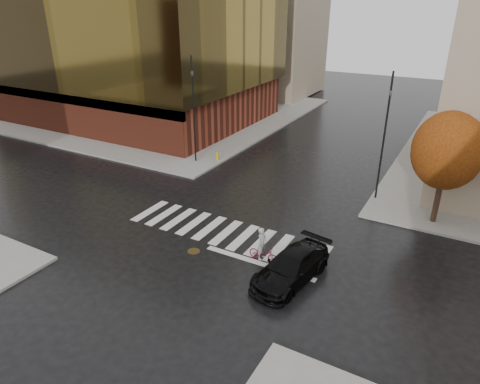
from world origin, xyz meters
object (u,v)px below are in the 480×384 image
object	(u,v)px
sedan	(291,267)
cyclist	(263,250)
traffic_light_nw	(193,102)
fire_hydrant	(217,156)
traffic_light_ne	(385,128)

from	to	relation	value
sedan	cyclist	xyz separation A→B (m)	(-1.84, 0.80, -0.07)
traffic_light_nw	fire_hydrant	xyz separation A→B (m)	(1.43, 1.00, -4.36)
traffic_light_nw	fire_hydrant	bearing A→B (deg)	111.99
traffic_light_nw	fire_hydrant	distance (m)	4.70
traffic_light_ne	fire_hydrant	xyz separation A→B (m)	(-12.80, 1.00, -4.32)
traffic_light_nw	cyclist	bearing A→B (deg)	34.80
sedan	fire_hydrant	bearing A→B (deg)	143.97
cyclist	traffic_light_nw	xyz separation A→B (m)	(-11.00, 10.00, 4.25)
traffic_light_ne	fire_hydrant	size ratio (longest dim) A/B	12.05
traffic_light_nw	sedan	bearing A→B (deg)	37.02
cyclist	fire_hydrant	world-z (taller)	cyclist
sedan	fire_hydrant	size ratio (longest dim) A/B	7.15
traffic_light_nw	fire_hydrant	world-z (taller)	traffic_light_nw
cyclist	traffic_light_ne	xyz separation A→B (m)	(3.24, 10.00, 4.22)
cyclist	traffic_light_nw	bearing A→B (deg)	50.41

